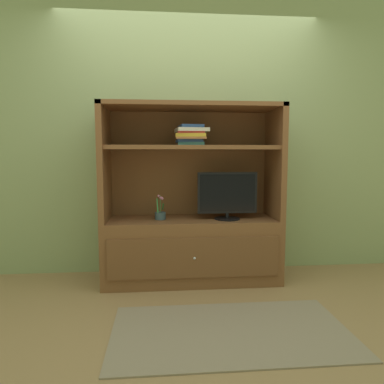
% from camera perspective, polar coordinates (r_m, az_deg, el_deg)
% --- Properties ---
extents(ground_plane, '(8.00, 8.00, 0.00)m').
position_cam_1_polar(ground_plane, '(3.01, 0.62, -16.64)').
color(ground_plane, '#99754C').
extents(painted_rear_wall, '(6.00, 0.10, 2.80)m').
position_cam_1_polar(painted_rear_wall, '(3.53, -0.59, 9.96)').
color(painted_rear_wall, '#8C9E6B').
rests_on(painted_rear_wall, ground_plane).
extents(area_rug, '(1.56, 0.85, 0.01)m').
position_cam_1_polar(area_rug, '(2.49, 6.31, -21.64)').
color(area_rug, gray).
rests_on(area_rug, ground_plane).
extents(media_console, '(1.60, 0.56, 1.60)m').
position_cam_1_polar(media_console, '(3.25, -0.09, -5.72)').
color(media_console, brown).
rests_on(media_console, ground_plane).
extents(tv_monitor, '(0.54, 0.23, 0.43)m').
position_cam_1_polar(tv_monitor, '(3.17, 5.78, -0.58)').
color(tv_monitor, black).
rests_on(tv_monitor, media_console).
extents(potted_plant, '(0.10, 0.10, 0.22)m').
position_cam_1_polar(potted_plant, '(3.18, -5.18, -3.64)').
color(potted_plant, '#384C56').
rests_on(potted_plant, media_console).
extents(magazine_stack, '(0.30, 0.35, 0.18)m').
position_cam_1_polar(magazine_stack, '(3.18, -0.18, 9.20)').
color(magazine_stack, teal).
rests_on(magazine_stack, media_console).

